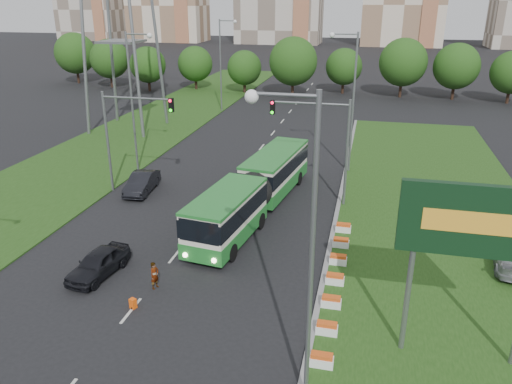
% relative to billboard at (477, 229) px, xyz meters
% --- Properties ---
extents(ground, '(360.00, 360.00, 0.00)m').
position_rel_billboard_xyz_m(ground, '(-12.25, 6.00, -6.16)').
color(ground, black).
rests_on(ground, ground).
extents(grass_median, '(14.00, 60.00, 0.15)m').
position_rel_billboard_xyz_m(grass_median, '(0.75, 14.00, -6.09)').
color(grass_median, '#1E4112').
rests_on(grass_median, ground).
extents(median_kerb, '(0.30, 60.00, 0.18)m').
position_rel_billboard_xyz_m(median_kerb, '(-6.20, 14.00, -6.07)').
color(median_kerb, gray).
rests_on(median_kerb, ground).
extents(left_verge, '(12.00, 110.00, 0.10)m').
position_rel_billboard_xyz_m(left_verge, '(-30.25, 31.00, -6.11)').
color(left_verge, '#1E4112').
rests_on(left_verge, ground).
extents(lane_markings, '(0.20, 100.00, 0.01)m').
position_rel_billboard_xyz_m(lane_markings, '(-15.25, 26.00, -6.16)').
color(lane_markings, beige).
rests_on(lane_markings, ground).
extents(flower_planters, '(1.10, 13.70, 0.60)m').
position_rel_billboard_xyz_m(flower_planters, '(-5.55, 4.60, -5.71)').
color(flower_planters, white).
rests_on(flower_planters, grass_median).
extents(billboard, '(6.00, 0.37, 8.00)m').
position_rel_billboard_xyz_m(billboard, '(0.00, 0.00, 0.00)').
color(billboard, gray).
rests_on(billboard, ground).
extents(traffic_mast_median, '(5.76, 0.32, 8.00)m').
position_rel_billboard_xyz_m(traffic_mast_median, '(-7.47, 16.00, -0.81)').
color(traffic_mast_median, gray).
rests_on(traffic_mast_median, ground).
extents(traffic_mast_left, '(5.76, 0.32, 8.00)m').
position_rel_billboard_xyz_m(traffic_mast_left, '(-22.63, 15.00, -0.81)').
color(traffic_mast_left, gray).
rests_on(traffic_mast_left, ground).
extents(street_lamps, '(36.00, 60.00, 12.00)m').
position_rel_billboard_xyz_m(street_lamps, '(-15.25, 16.00, -0.16)').
color(street_lamps, gray).
rests_on(street_lamps, ground).
extents(tree_line, '(120.00, 8.00, 9.00)m').
position_rel_billboard_xyz_m(tree_line, '(-2.25, 61.00, -1.66)').
color(tree_line, '#1C4813').
rests_on(tree_line, ground).
extents(articulated_bus, '(2.76, 17.68, 2.91)m').
position_rel_billboard_xyz_m(articulated_bus, '(-12.09, 13.35, -4.38)').
color(articulated_bus, silver).
rests_on(articulated_bus, ground).
extents(car_left_near, '(2.32, 4.52, 1.47)m').
position_rel_billboard_xyz_m(car_left_near, '(-18.54, 2.78, -5.43)').
color(car_left_near, black).
rests_on(car_left_near, ground).
extents(car_left_far, '(2.14, 4.88, 1.56)m').
position_rel_billboard_xyz_m(car_left_far, '(-21.78, 15.26, -5.38)').
color(car_left_far, black).
rests_on(car_left_far, ground).
extents(car_median, '(2.39, 4.78, 1.33)m').
position_rel_billboard_xyz_m(car_median, '(4.04, 8.63, -5.35)').
color(car_median, gray).
rests_on(car_median, grass_median).
extents(pedestrian, '(0.52, 0.65, 1.53)m').
position_rel_billboard_xyz_m(pedestrian, '(-14.92, 2.25, -5.40)').
color(pedestrian, gray).
rests_on(pedestrian, ground).
extents(shopping_trolley, '(0.31, 0.32, 0.53)m').
position_rel_billboard_xyz_m(shopping_trolley, '(-15.24, 0.25, -5.90)').
color(shopping_trolley, '#F3530C').
rests_on(shopping_trolley, ground).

